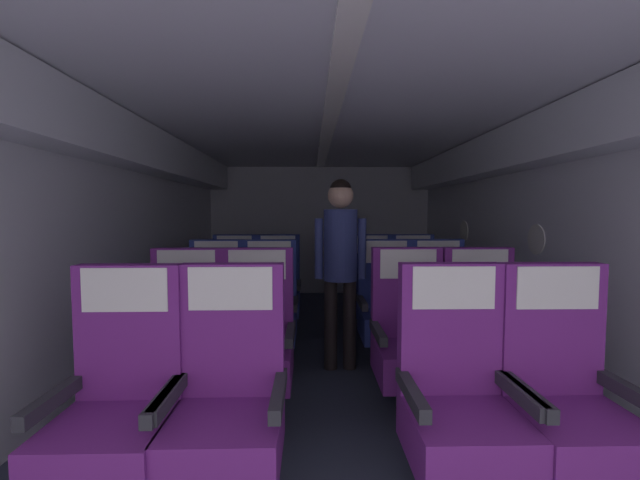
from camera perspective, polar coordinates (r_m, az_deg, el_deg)
ground at (r=3.66m, az=1.25°, el=-17.38°), size 3.82×6.92×0.02m
fuselage_shell at (r=3.71m, az=1.09°, el=7.15°), size 3.70×6.57×2.12m
seat_a_left_window at (r=2.12m, az=-26.39°, el=-20.45°), size 0.51×0.51×1.07m
seat_a_left_aisle at (r=2.00m, az=-12.76°, el=-21.68°), size 0.51×0.51×1.07m
seat_a_right_aisle at (r=2.26m, az=31.21°, el=-19.01°), size 0.51×0.51×1.07m
seat_a_right_window at (r=2.07m, az=18.85°, el=-20.85°), size 0.51×0.51×1.07m
seat_b_left_window at (r=2.90m, az=-18.55°, el=-13.59°), size 0.51×0.51×1.07m
seat_b_left_aisle at (r=2.81m, az=-8.95°, el=-14.05°), size 0.51×0.51×1.07m
seat_b_right_aisle at (r=3.02m, az=21.96°, el=-12.98°), size 0.51×0.51×1.07m
seat_b_right_window at (r=2.88m, az=12.56°, el=-13.64°), size 0.51×0.51×1.07m
seat_c_left_window at (r=3.75m, az=-14.52°, el=-9.58°), size 0.51×0.51×1.07m
seat_c_left_aisle at (r=3.66m, az=-7.19°, el=-9.82°), size 0.51×0.51×1.07m
seat_c_right_aisle at (r=3.83m, az=16.51°, el=-9.32°), size 0.51×0.51×1.07m
seat_c_right_window at (r=3.72m, az=9.34°, el=-9.62°), size 0.51×0.51×1.07m
seat_d_left_window at (r=4.61m, az=-12.02°, el=-7.04°), size 0.51×0.51×1.07m
seat_d_left_aisle at (r=4.55m, az=-5.94°, el=-7.14°), size 0.51×0.51×1.07m
seat_d_right_aisle at (r=4.67m, az=13.09°, el=-6.93°), size 0.51×0.51×1.07m
seat_d_right_window at (r=4.58m, az=7.17°, el=-7.07°), size 0.51×0.51×1.07m
flight_attendant at (r=3.40m, az=2.87°, el=-1.83°), size 0.43×0.28×1.59m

